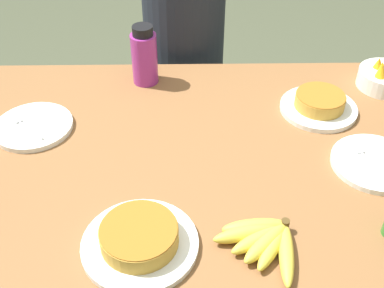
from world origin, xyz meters
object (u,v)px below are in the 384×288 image
Objects in this scene: frittata_plate_center at (140,239)px; water_bottle at (144,56)px; frittata_plate_side at (319,104)px; empty_plate_far_left at (374,163)px; empty_plate_near_front at (33,126)px; banana_bunch at (264,239)px; person_figure at (185,89)px.

frittata_plate_center is 0.71m from water_bottle.
frittata_plate_center is 1.13× the size of frittata_plate_side.
frittata_plate_center is at bearing -134.97° from frittata_plate_side.
water_bottle reaches higher than empty_plate_far_left.
frittata_plate_side is (0.52, 0.52, -0.00)m from frittata_plate_center.
empty_plate_near_front is at bearing 169.57° from empty_plate_far_left.
water_bottle is (-0.31, 0.70, 0.08)m from banana_bunch.
frittata_plate_center is (-0.28, -0.00, 0.01)m from banana_bunch.
frittata_plate_side is 1.18× the size of water_bottle.
frittata_plate_center is 0.67m from empty_plate_far_left.
frittata_plate_side reaches higher than banana_bunch.
empty_plate_near_front and empty_plate_far_left have the same top height.
empty_plate_far_left is at bearing 37.95° from banana_bunch.
empty_plate_near_front is 0.19× the size of person_figure.
banana_bunch is 0.43m from empty_plate_far_left.
frittata_plate_center is 1.14× the size of empty_plate_far_left.
frittata_plate_center is 0.56m from empty_plate_near_front.
frittata_plate_center is at bearing -156.77° from empty_plate_far_left.
water_bottle is 0.49m from person_figure.
person_figure is at bearing 129.89° from frittata_plate_side.
empty_plate_near_front is 1.15× the size of water_bottle.
frittata_plate_center is at bearing -95.79° from person_figure.
person_figure is (-0.18, 1.02, -0.26)m from banana_bunch.
frittata_plate_center is 0.74m from frittata_plate_side.
person_figure reaches higher than empty_plate_far_left.
water_bottle reaches higher than frittata_plate_center.
water_bottle is at bearing 145.95° from empty_plate_far_left.
frittata_plate_side is 0.71m from person_figure.
frittata_plate_side reaches higher than empty_plate_far_left.
empty_plate_far_left is 0.19× the size of person_figure.
frittata_plate_center is at bearing -87.82° from water_bottle.
person_figure is (0.13, 0.32, -0.34)m from water_bottle.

